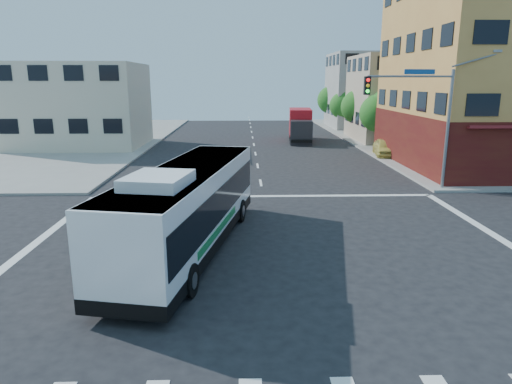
{
  "coord_description": "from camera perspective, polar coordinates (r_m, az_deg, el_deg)",
  "views": [
    {
      "loc": [
        -1.13,
        -15.48,
        6.36
      ],
      "look_at": [
        -0.59,
        3.02,
        1.84
      ],
      "focal_mm": 32.0,
      "sensor_mm": 36.0,
      "label": 1
    }
  ],
  "objects": [
    {
      "name": "ground",
      "position": [
        16.78,
        2.34,
        -8.56
      ],
      "size": [
        120.0,
        120.0,
        0.0
      ],
      "primitive_type": "plane",
      "color": "black",
      "rests_on": "ground"
    },
    {
      "name": "building_east_near",
      "position": [
        52.7,
        18.79,
        11.01
      ],
      "size": [
        12.06,
        10.06,
        9.0
      ],
      "color": "tan",
      "rests_on": "ground"
    },
    {
      "name": "building_east_far",
      "position": [
        66.01,
        14.59,
        12.14
      ],
      "size": [
        12.06,
        10.06,
        10.0
      ],
      "color": "#9D9D98",
      "rests_on": "ground"
    },
    {
      "name": "building_west",
      "position": [
        48.22,
        -21.25,
        10.03
      ],
      "size": [
        12.06,
        10.06,
        8.0
      ],
      "color": "beige",
      "rests_on": "ground"
    },
    {
      "name": "signal_mast_ne",
      "position": [
        28.06,
        19.99,
        10.11
      ],
      "size": [
        7.91,
        1.13,
        8.07
      ],
      "color": "slate",
      "rests_on": "ground"
    },
    {
      "name": "street_tree_a",
      "position": [
        45.4,
        15.24,
        9.77
      ],
      "size": [
        3.6,
        3.6,
        5.53
      ],
      "color": "#362413",
      "rests_on": "ground"
    },
    {
      "name": "street_tree_b",
      "position": [
        53.1,
        12.76,
        10.59
      ],
      "size": [
        3.8,
        3.8,
        5.79
      ],
      "color": "#362413",
      "rests_on": "ground"
    },
    {
      "name": "street_tree_c",
      "position": [
        60.89,
        10.89,
        10.77
      ],
      "size": [
        3.4,
        3.4,
        5.29
      ],
      "color": "#362413",
      "rests_on": "ground"
    },
    {
      "name": "street_tree_d",
      "position": [
        68.7,
        9.46,
        11.49
      ],
      "size": [
        4.0,
        4.0,
        6.03
      ],
      "color": "#362413",
      "rests_on": "ground"
    },
    {
      "name": "transit_bus",
      "position": [
        17.47,
        -8.36,
        -1.76
      ],
      "size": [
        4.84,
        12.29,
        3.56
      ],
      "rotation": [
        0.0,
        0.0,
        -0.2
      ],
      "color": "black",
      "rests_on": "ground"
    },
    {
      "name": "box_truck",
      "position": [
        49.5,
        5.57,
        8.22
      ],
      "size": [
        2.84,
        7.73,
        3.41
      ],
      "rotation": [
        0.0,
        0.0,
        -0.09
      ],
      "color": "#232226",
      "rests_on": "ground"
    },
    {
      "name": "parked_car",
      "position": [
        40.88,
        15.87,
        5.36
      ],
      "size": [
        2.52,
        4.76,
        1.54
      ],
      "primitive_type": "imported",
      "rotation": [
        0.0,
        0.0,
        -0.16
      ],
      "color": "#D8CC5B",
      "rests_on": "ground"
    }
  ]
}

